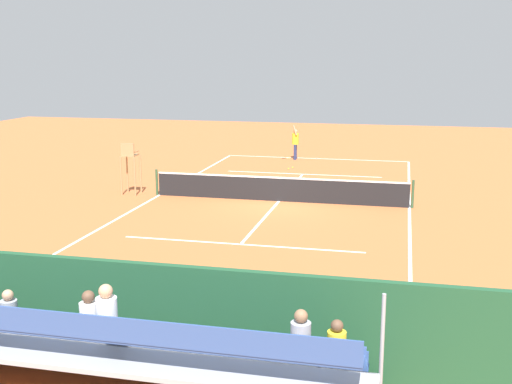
# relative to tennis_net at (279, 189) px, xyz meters

# --- Properties ---
(ground_plane) EXTENTS (60.00, 60.00, 0.00)m
(ground_plane) POSITION_rel_tennis_net_xyz_m (0.00, 0.00, -0.50)
(ground_plane) COLOR #BC6033
(court_line_markings) EXTENTS (10.10, 22.20, 0.01)m
(court_line_markings) POSITION_rel_tennis_net_xyz_m (0.00, -0.04, -0.50)
(court_line_markings) COLOR white
(court_line_markings) RESTS_ON ground
(tennis_net) EXTENTS (10.30, 0.10, 1.07)m
(tennis_net) POSITION_rel_tennis_net_xyz_m (0.00, 0.00, 0.00)
(tennis_net) COLOR black
(tennis_net) RESTS_ON ground
(backdrop_wall) EXTENTS (18.00, 0.16, 2.00)m
(backdrop_wall) POSITION_rel_tennis_net_xyz_m (0.00, 14.00, 0.50)
(backdrop_wall) COLOR #1E4C2D
(backdrop_wall) RESTS_ON ground
(bleacher_stand) EXTENTS (9.06, 2.40, 2.48)m
(bleacher_stand) POSITION_rel_tennis_net_xyz_m (0.02, 15.38, 0.46)
(bleacher_stand) COLOR #9EA0A5
(bleacher_stand) RESTS_ON ground
(umpire_chair) EXTENTS (0.67, 0.67, 2.14)m
(umpire_chair) POSITION_rel_tennis_net_xyz_m (6.20, 0.11, 0.81)
(umpire_chair) COLOR #A88456
(umpire_chair) RESTS_ON ground
(courtside_bench) EXTENTS (1.80, 0.40, 0.93)m
(courtside_bench) POSITION_rel_tennis_net_xyz_m (-2.84, 13.27, 0.06)
(courtside_bench) COLOR #9E754C
(courtside_bench) RESTS_ON ground
(equipment_bag) EXTENTS (0.90, 0.36, 0.36)m
(equipment_bag) POSITION_rel_tennis_net_xyz_m (-1.03, 13.40, -0.32)
(equipment_bag) COLOR #B22D2D
(equipment_bag) RESTS_ON ground
(tennis_player) EXTENTS (0.36, 0.53, 1.93)m
(tennis_player) POSITION_rel_tennis_net_xyz_m (1.12, -10.40, 0.51)
(tennis_player) COLOR navy
(tennis_player) RESTS_ON ground
(tennis_racket) EXTENTS (0.48, 0.54, 0.03)m
(tennis_racket) POSITION_rel_tennis_net_xyz_m (1.61, -10.79, -0.49)
(tennis_racket) COLOR black
(tennis_racket) RESTS_ON ground
(tennis_ball_near) EXTENTS (0.07, 0.07, 0.07)m
(tennis_ball_near) POSITION_rel_tennis_net_xyz_m (0.78, -7.63, -0.47)
(tennis_ball_near) COLOR #CCDB33
(tennis_ball_near) RESTS_ON ground
(tennis_ball_far) EXTENTS (0.07, 0.07, 0.07)m
(tennis_ball_far) POSITION_rel_tennis_net_xyz_m (0.92, -7.22, -0.47)
(tennis_ball_far) COLOR #CCDB33
(tennis_ball_far) RESTS_ON ground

